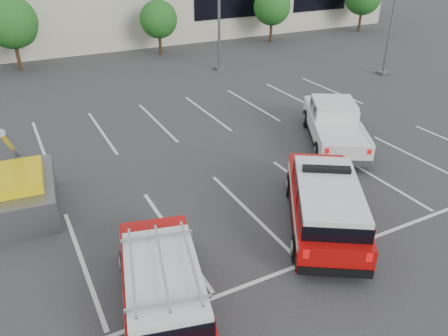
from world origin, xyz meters
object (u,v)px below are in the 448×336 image
(ladder_suv, at_px, (163,289))
(utility_rig, at_px, (17,196))
(fire_chief_suv, at_px, (325,206))
(tree_mid_right, at_px, (160,20))
(tree_mid_left, at_px, (12,24))
(white_pickup, at_px, (334,127))
(tree_right, at_px, (273,8))

(ladder_suv, height_order, utility_rig, utility_rig)
(fire_chief_suv, height_order, ladder_suv, fire_chief_suv)
(tree_mid_right, relative_size, utility_rig, 1.03)
(tree_mid_left, bearing_deg, tree_mid_right, -0.00)
(fire_chief_suv, distance_m, ladder_suv, 5.67)
(fire_chief_suv, distance_m, utility_rig, 9.79)
(white_pickup, bearing_deg, tree_right, 94.51)
(tree_mid_right, bearing_deg, white_pickup, -87.12)
(tree_right, height_order, fire_chief_suv, tree_right)
(tree_mid_left, bearing_deg, fire_chief_suv, -74.72)
(tree_mid_left, height_order, fire_chief_suv, tree_mid_left)
(white_pickup, bearing_deg, fire_chief_suv, -102.31)
(white_pickup, height_order, ladder_suv, ladder_suv)
(tree_mid_right, bearing_deg, ladder_suv, -110.15)
(tree_mid_left, distance_m, tree_right, 20.00)
(ladder_suv, distance_m, utility_rig, 6.81)
(tree_mid_left, xyz_separation_m, white_pickup, (10.95, -18.88, -2.35))
(utility_rig, bearing_deg, white_pickup, 4.18)
(utility_rig, bearing_deg, ladder_suv, -60.99)
(tree_right, xyz_separation_m, utility_rig, (-21.77, -18.51, -2.14))
(tree_mid_left, bearing_deg, tree_right, -0.00)
(tree_mid_right, xyz_separation_m, white_pickup, (0.95, -18.88, -1.81))
(tree_mid_left, relative_size, fire_chief_suv, 0.87)
(tree_mid_right, xyz_separation_m, ladder_suv, (-9.09, -24.77, -1.78))
(tree_mid_left, distance_m, tree_mid_right, 10.01)
(tree_right, distance_m, white_pickup, 21.04)
(fire_chief_suv, xyz_separation_m, ladder_suv, (-5.58, -1.01, -0.05))
(tree_mid_left, height_order, utility_rig, tree_mid_left)
(tree_right, xyz_separation_m, white_pickup, (-9.05, -18.88, -2.08))
(utility_rig, bearing_deg, tree_mid_left, 90.38)
(white_pickup, relative_size, ladder_suv, 1.20)
(tree_right, distance_m, fire_chief_suv, 27.40)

